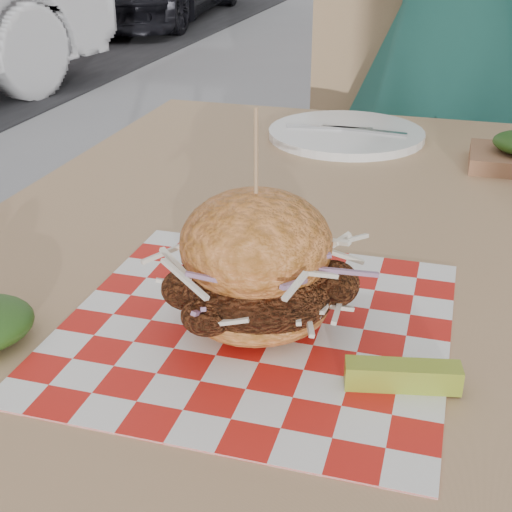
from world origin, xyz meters
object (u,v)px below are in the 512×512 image
(patio_table, at_px, (287,289))
(patio_chair, at_px, (386,150))
(sandwich, at_px, (256,270))
(diner, at_px, (451,46))

(patio_table, xyz_separation_m, patio_chair, (0.02, 1.01, -0.12))
(sandwich, bearing_deg, diner, 83.97)
(patio_table, xyz_separation_m, sandwich, (0.02, -0.22, 0.14))
(patio_table, distance_m, sandwich, 0.26)
(patio_table, relative_size, patio_chair, 1.26)
(patio_chair, xyz_separation_m, sandwich, (0.01, -1.23, 0.26))
(diner, relative_size, patio_table, 1.37)
(diner, bearing_deg, sandwich, 90.85)
(patio_table, bearing_deg, patio_chair, 89.13)
(sandwich, bearing_deg, patio_chair, 90.31)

